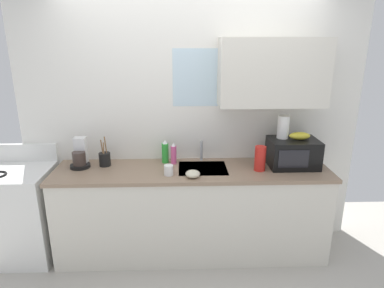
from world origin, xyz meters
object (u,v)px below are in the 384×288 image
(paper_towel_roll, at_px, (283,127))
(dish_soap_bottle_pink, at_px, (174,154))
(dish_soap_bottle_green, at_px, (165,152))
(mug_white, at_px, (169,170))
(microwave, at_px, (293,153))
(cereal_canister, at_px, (260,158))
(utensil_crock, at_px, (105,159))
(coffee_maker, at_px, (80,156))
(small_bowl, at_px, (193,174))
(stove_range, at_px, (23,213))
(banana_bunch, at_px, (300,136))

(paper_towel_roll, xyz_separation_m, dish_soap_bottle_pink, (-1.05, 0.06, -0.28))
(paper_towel_roll, relative_size, dish_soap_bottle_green, 0.94)
(mug_white, bearing_deg, microwave, 8.99)
(cereal_canister, xyz_separation_m, utensil_crock, (-1.48, 0.17, -0.05))
(coffee_maker, bearing_deg, dish_soap_bottle_green, 5.70)
(mug_white, distance_m, small_bowl, 0.23)
(utensil_crock, bearing_deg, paper_towel_roll, -0.66)
(paper_towel_roll, distance_m, coffee_maker, 1.97)
(dish_soap_bottle_pink, height_order, cereal_canister, cereal_canister)
(dish_soap_bottle_green, distance_m, cereal_canister, 0.93)
(small_bowl, bearing_deg, utensil_crock, 159.35)
(microwave, bearing_deg, dish_soap_bottle_pink, 174.67)
(coffee_maker, height_order, dish_soap_bottle_green, coffee_maker)
(stove_range, distance_m, small_bowl, 1.74)
(paper_towel_roll, relative_size, coffee_maker, 0.79)
(dish_soap_bottle_pink, distance_m, cereal_canister, 0.84)
(dish_soap_bottle_green, xyz_separation_m, utensil_crock, (-0.58, -0.07, -0.04))
(coffee_maker, xyz_separation_m, cereal_canister, (1.71, -0.16, 0.01))
(dish_soap_bottle_green, height_order, small_bowl, dish_soap_bottle_green)
(paper_towel_roll, height_order, dish_soap_bottle_pink, paper_towel_roll)
(coffee_maker, bearing_deg, small_bowl, -15.95)
(dish_soap_bottle_green, distance_m, utensil_crock, 0.59)
(banana_bunch, xyz_separation_m, small_bowl, (-1.02, -0.25, -0.27))
(small_bowl, bearing_deg, paper_towel_roll, 18.98)
(stove_range, xyz_separation_m, paper_towel_roll, (2.53, 0.10, 0.82))
(stove_range, relative_size, paper_towel_roll, 4.91)
(paper_towel_roll, relative_size, mug_white, 2.32)
(coffee_maker, height_order, dish_soap_bottle_pink, coffee_maker)
(stove_range, bearing_deg, microwave, 0.98)
(dish_soap_bottle_green, relative_size, cereal_canister, 0.99)
(stove_range, xyz_separation_m, utensil_crock, (0.81, 0.12, 0.51))
(paper_towel_roll, relative_size, cereal_canister, 0.94)
(dish_soap_bottle_pink, relative_size, cereal_canister, 0.92)
(dish_soap_bottle_pink, bearing_deg, cereal_canister, -14.23)
(paper_towel_roll, distance_m, cereal_canister, 0.39)
(coffee_maker, height_order, small_bowl, coffee_maker)
(dish_soap_bottle_pink, height_order, dish_soap_bottle_green, dish_soap_bottle_green)
(coffee_maker, relative_size, cereal_canister, 1.19)
(microwave, height_order, mug_white, microwave)
(microwave, relative_size, utensil_crock, 1.58)
(dish_soap_bottle_green, bearing_deg, utensil_crock, -173.19)
(dish_soap_bottle_pink, bearing_deg, coffee_maker, -176.97)
(dish_soap_bottle_pink, relative_size, dish_soap_bottle_green, 0.93)
(microwave, distance_m, mug_white, 1.21)
(dish_soap_bottle_green, bearing_deg, mug_white, -82.35)
(banana_bunch, xyz_separation_m, dish_soap_bottle_green, (-1.29, 0.14, -0.20))
(dish_soap_bottle_green, height_order, utensil_crock, utensil_crock)
(dish_soap_bottle_pink, distance_m, small_bowl, 0.40)
(mug_white, xyz_separation_m, utensil_crock, (-0.63, 0.26, 0.02))
(mug_white, height_order, small_bowl, mug_white)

